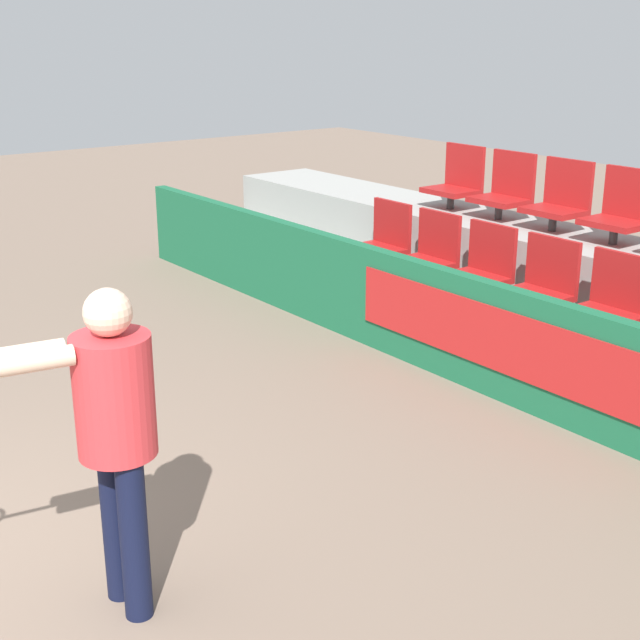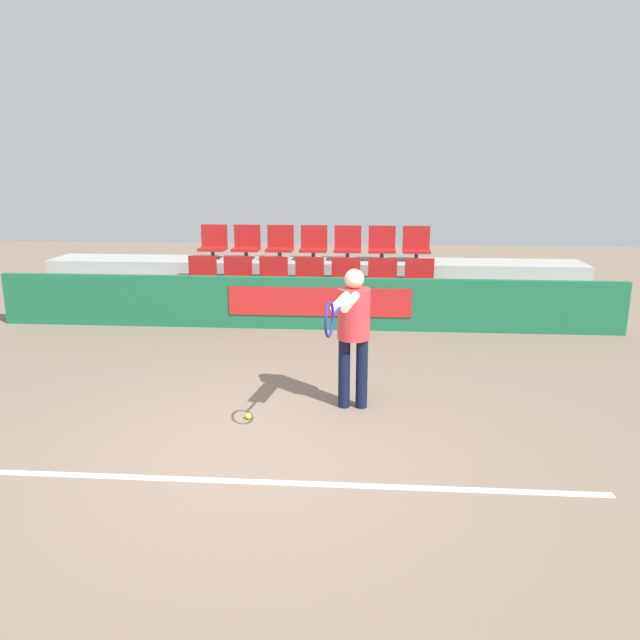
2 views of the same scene
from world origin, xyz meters
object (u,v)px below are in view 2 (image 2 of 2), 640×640
stadium_chair_8 (247,244)px  stadium_chair_11 (348,245)px  stadium_chair_3 (309,278)px  tennis_player (353,324)px  tennis_ball (248,416)px  stadium_chair_13 (416,245)px  stadium_chair_6 (420,279)px  stadium_chair_7 (213,243)px  stadium_chair_1 (237,277)px  stadium_chair_5 (382,279)px  stadium_chair_10 (314,244)px  stadium_chair_4 (346,278)px  stadium_chair_2 (273,277)px  stadium_chair_12 (382,245)px  stadium_chair_0 (202,276)px  stadium_chair_9 (280,244)px

stadium_chair_8 → stadium_chair_11: size_ratio=1.00×
stadium_chair_3 → tennis_player: bearing=-78.2°
tennis_ball → stadium_chair_13: bearing=68.2°
stadium_chair_6 → stadium_chair_7: (-3.75, 0.93, 0.45)m
stadium_chair_1 → tennis_ball: size_ratio=9.29×
stadium_chair_5 → tennis_player: (-0.41, -4.01, 0.25)m
stadium_chair_10 → tennis_ball: bearing=-92.7°
stadium_chair_4 → tennis_player: size_ratio=0.39×
tennis_player → stadium_chair_2: bearing=119.2°
stadium_chair_8 → stadium_chair_12: same height
stadium_chair_4 → stadium_chair_8: stadium_chair_8 is taller
stadium_chair_2 → stadium_chair_3: 0.63m
stadium_chair_0 → stadium_chair_6: size_ratio=1.00×
stadium_chair_12 → stadium_chair_8: bearing=180.0°
tennis_player → tennis_ball: (-1.09, -0.36, -0.94)m
stadium_chair_8 → stadium_chair_2: bearing=-56.2°
stadium_chair_9 → tennis_ball: stadium_chair_9 is taller
stadium_chair_4 → stadium_chair_8: 2.14m
stadium_chair_8 → tennis_ball: (1.00, -5.31, -1.14)m
tennis_player → stadium_chair_10: bearing=108.8°
stadium_chair_5 → tennis_player: 4.04m
stadium_chair_8 → tennis_ball: size_ratio=9.29×
stadium_chair_4 → stadium_chair_12: bearing=56.2°
stadium_chair_3 → stadium_chair_6: same height
stadium_chair_2 → stadium_chair_10: size_ratio=1.00×
stadium_chair_11 → stadium_chair_12: same height
stadium_chair_6 → stadium_chair_10: stadium_chair_10 is taller
stadium_chair_3 → stadium_chair_12: size_ratio=1.00×
stadium_chair_2 → tennis_player: (1.46, -4.01, 0.25)m
tennis_player → stadium_chair_3: bearing=110.9°
stadium_chair_8 → tennis_ball: 5.52m
stadium_chair_4 → stadium_chair_6: size_ratio=1.00×
tennis_ball → stadium_chair_1: bearing=102.9°
stadium_chair_6 → stadium_chair_11: stadium_chair_11 is taller
stadium_chair_0 → stadium_chair_11: bearing=20.5°
stadium_chair_3 → stadium_chair_9: stadium_chair_9 is taller
stadium_chair_0 → stadium_chair_8: bearing=56.2°
tennis_player → stadium_chair_7: bearing=127.9°
stadium_chair_2 → stadium_chair_5: 1.88m
stadium_chair_1 → stadium_chair_7: size_ratio=1.00×
stadium_chair_6 → stadium_chair_12: (-0.63, 0.93, 0.45)m
stadium_chair_8 → stadium_chair_10: size_ratio=1.00×
stadium_chair_12 → tennis_player: (-0.41, -4.94, -0.20)m
stadium_chair_2 → stadium_chair_13: (2.50, 0.93, 0.45)m
tennis_ball → stadium_chair_9: bearing=94.0°
stadium_chair_0 → stadium_chair_3: 1.88m
stadium_chair_5 → stadium_chair_13: size_ratio=1.00×
stadium_chair_5 → stadium_chair_9: (-1.88, 0.93, 0.45)m
stadium_chair_7 → stadium_chair_10: 1.88m
stadium_chair_7 → stadium_chair_9: (1.25, 0.00, 0.00)m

